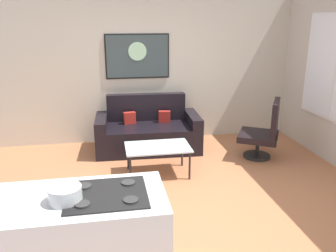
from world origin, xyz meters
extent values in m
cube|color=#AF6B44|center=(0.00, 0.00, -0.02)|extent=(6.40, 6.40, 0.04)
cube|color=beige|center=(0.00, 2.42, 1.40)|extent=(6.40, 0.05, 2.80)
cube|color=black|center=(-0.13, 1.83, 0.22)|extent=(1.41, 0.91, 0.44)
cube|color=black|center=(-0.12, 2.18, 0.67)|extent=(1.38, 0.22, 0.47)
cube|color=black|center=(-0.91, 1.86, 0.30)|extent=(0.21, 0.86, 0.61)
cube|color=black|center=(0.65, 1.80, 0.30)|extent=(0.21, 0.86, 0.61)
cube|color=maroon|center=(-0.43, 2.00, 0.54)|extent=(0.21, 0.13, 0.20)
cube|color=maroon|center=(0.18, 1.97, 0.54)|extent=(0.22, 0.14, 0.20)
cube|color=silver|center=(-0.11, 0.82, 0.42)|extent=(0.92, 0.58, 0.02)
cylinder|color=#232326|center=(-0.53, 0.58, 0.20)|extent=(0.03, 0.03, 0.41)
cylinder|color=#232326|center=(0.30, 0.58, 0.20)|extent=(0.03, 0.03, 0.41)
cylinder|color=#232326|center=(-0.53, 1.06, 0.20)|extent=(0.03, 0.03, 0.41)
cylinder|color=#232326|center=(0.30, 1.06, 0.20)|extent=(0.03, 0.03, 0.41)
cylinder|color=black|center=(1.58, 1.19, 0.02)|extent=(0.44, 0.44, 0.04)
cylinder|color=black|center=(1.58, 1.19, 0.20)|extent=(0.06, 0.06, 0.33)
cube|color=black|center=(1.58, 1.19, 0.36)|extent=(0.83, 0.84, 0.10)
cube|color=black|center=(1.78, 1.07, 0.68)|extent=(0.38, 0.58, 0.55)
cube|color=silver|center=(-1.07, -1.37, 0.45)|extent=(1.38, 0.70, 0.90)
cube|color=black|center=(-0.82, -1.37, 0.91)|extent=(0.60, 0.52, 0.01)
cylinder|color=#2D2D2D|center=(-0.99, -1.51, 0.92)|extent=(0.11, 0.11, 0.01)
cylinder|color=#2D2D2D|center=(-0.65, -1.51, 0.92)|extent=(0.11, 0.11, 0.01)
cylinder|color=#2D2D2D|center=(-0.99, -1.23, 0.92)|extent=(0.11, 0.11, 0.01)
cylinder|color=#2D2D2D|center=(-0.65, -1.23, 0.92)|extent=(0.11, 0.11, 0.01)
cylinder|color=silver|center=(-1.11, -1.43, 0.91)|extent=(0.13, 0.13, 0.01)
cylinder|color=silver|center=(-1.11, -1.43, 0.96)|extent=(0.24, 0.24, 0.12)
cube|color=black|center=(-0.23, 2.39, 1.54)|extent=(1.12, 0.01, 0.77)
cube|color=#394747|center=(-0.23, 2.38, 1.54)|extent=(1.07, 0.02, 0.72)
cylinder|color=#A7DAAC|center=(-0.23, 2.37, 1.62)|extent=(0.32, 0.01, 0.32)
cube|color=silver|center=(2.59, 0.90, 1.45)|extent=(0.02, 1.57, 1.61)
cube|color=white|center=(2.58, 0.90, 1.45)|extent=(0.01, 1.49, 1.53)
cube|color=silver|center=(2.58, 0.90, 1.45)|extent=(0.01, 0.04, 1.53)
camera|label=1|loc=(-0.78, -3.74, 2.15)|focal=36.97mm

